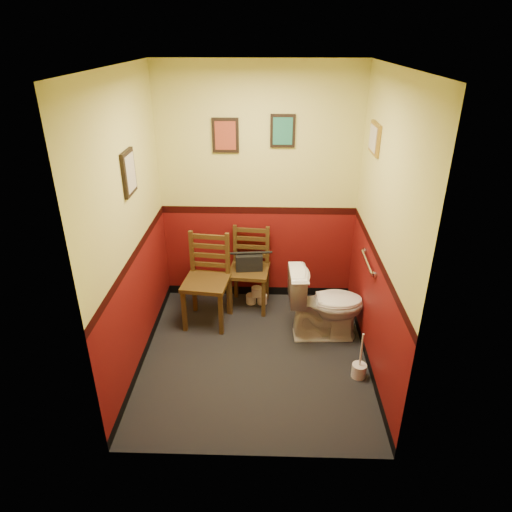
{
  "coord_description": "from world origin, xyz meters",
  "views": [
    {
      "loc": [
        0.12,
        -3.66,
        2.94
      ],
      "look_at": [
        0.0,
        0.25,
        1.0
      ],
      "focal_mm": 32.0,
      "sensor_mm": 36.0,
      "label": 1
    }
  ],
  "objects": [
    {
      "name": "grab_bar",
      "position": [
        1.07,
        0.25,
        0.95
      ],
      "size": [
        0.05,
        0.56,
        0.06
      ],
      "color": "silver",
      "rests_on": "wall_right"
    },
    {
      "name": "floor",
      "position": [
        0.0,
        0.0,
        0.0
      ],
      "size": [
        2.2,
        2.4,
        0.0
      ],
      "primitive_type": "cube",
      "color": "black",
      "rests_on": "ground"
    },
    {
      "name": "wall_right",
      "position": [
        1.1,
        0.0,
        1.35
      ],
      "size": [
        0.0,
        2.4,
        2.7
      ],
      "primitive_type": "cube",
      "rotation": [
        1.57,
        0.0,
        -1.57
      ],
      "color": "#5F0E0D",
      "rests_on": "ground"
    },
    {
      "name": "framed_print_left",
      "position": [
        -1.08,
        0.1,
        1.85
      ],
      "size": [
        0.04,
        0.3,
        0.38
      ],
      "color": "black",
      "rests_on": "wall_left"
    },
    {
      "name": "framed_print_right",
      "position": [
        1.08,
        0.6,
        2.05
      ],
      "size": [
        0.04,
        0.34,
        0.28
      ],
      "color": "olive",
      "rests_on": "wall_right"
    },
    {
      "name": "chair_right",
      "position": [
        -0.1,
        0.97,
        0.47
      ],
      "size": [
        0.48,
        0.48,
        0.95
      ],
      "rotation": [
        0.0,
        0.0,
        -0.1
      ],
      "color": "#402C13",
      "rests_on": "floor"
    },
    {
      "name": "framed_print_back_b",
      "position": [
        0.25,
        1.18,
        2.0
      ],
      "size": [
        0.26,
        0.04,
        0.34
      ],
      "color": "black",
      "rests_on": "wall_back"
    },
    {
      "name": "toilet",
      "position": [
        0.72,
        0.38,
        0.39
      ],
      "size": [
        0.81,
        0.48,
        0.78
      ],
      "primitive_type": "imported",
      "rotation": [
        0.0,
        0.0,
        1.62
      ],
      "color": "white",
      "rests_on": "floor"
    },
    {
      "name": "framed_print_back_a",
      "position": [
        -0.35,
        1.18,
        1.95
      ],
      "size": [
        0.28,
        0.04,
        0.36
      ],
      "color": "black",
      "rests_on": "wall_back"
    },
    {
      "name": "wall_back",
      "position": [
        0.0,
        1.2,
        1.35
      ],
      "size": [
        2.2,
        0.0,
        2.7
      ],
      "primitive_type": "cube",
      "rotation": [
        1.57,
        0.0,
        0.0
      ],
      "color": "#5F0E0D",
      "rests_on": "ground"
    },
    {
      "name": "chair_left",
      "position": [
        -0.54,
        0.64,
        0.5
      ],
      "size": [
        0.52,
        0.52,
        1.0
      ],
      "rotation": [
        0.0,
        0.0,
        -0.12
      ],
      "color": "#402C13",
      "rests_on": "floor"
    },
    {
      "name": "wall_left",
      "position": [
        -1.1,
        0.0,
        1.35
      ],
      "size": [
        0.0,
        2.4,
        2.7
      ],
      "primitive_type": "cube",
      "rotation": [
        1.57,
        0.0,
        1.57
      ],
      "color": "#5F0E0D",
      "rests_on": "ground"
    },
    {
      "name": "toilet_brush",
      "position": [
        0.98,
        -0.27,
        0.08
      ],
      "size": [
        0.14,
        0.14,
        0.49
      ],
      "color": "silver",
      "rests_on": "floor"
    },
    {
      "name": "ceiling",
      "position": [
        0.0,
        0.0,
        2.7
      ],
      "size": [
        2.2,
        2.4,
        0.0
      ],
      "primitive_type": "cube",
      "rotation": [
        3.14,
        0.0,
        0.0
      ],
      "color": "silver",
      "rests_on": "ground"
    },
    {
      "name": "handbag",
      "position": [
        -0.1,
        0.93,
        0.59
      ],
      "size": [
        0.31,
        0.18,
        0.22
      ],
      "rotation": [
        0.0,
        0.0,
        0.1
      ],
      "color": "black",
      "rests_on": "chair_right"
    },
    {
      "name": "wall_front",
      "position": [
        0.0,
        -1.2,
        1.35
      ],
      "size": [
        2.2,
        0.0,
        2.7
      ],
      "primitive_type": "cube",
      "rotation": [
        -1.57,
        0.0,
        0.0
      ],
      "color": "#5F0E0D",
      "rests_on": "ground"
    },
    {
      "name": "tp_stack",
      "position": [
        -0.02,
        1.0,
        0.09
      ],
      "size": [
        0.25,
        0.13,
        0.22
      ],
      "color": "silver",
      "rests_on": "floor"
    }
  ]
}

